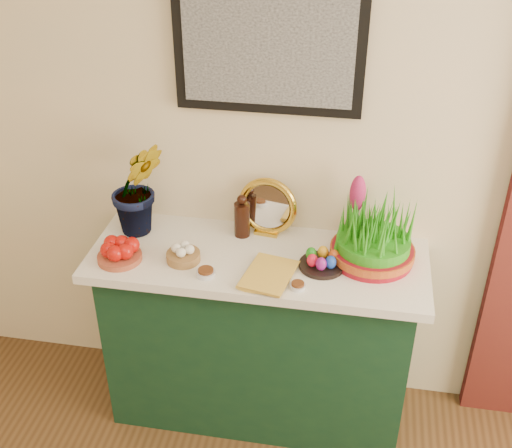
# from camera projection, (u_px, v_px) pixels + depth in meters

# --- Properties ---
(sideboard) EXTENTS (1.30, 0.45, 0.85)m
(sideboard) POSITION_uv_depth(u_px,v_px,m) (258.00, 339.00, 2.90)
(sideboard) COLOR #13361D
(sideboard) RESTS_ON ground
(tablecloth) EXTENTS (1.40, 0.55, 0.04)m
(tablecloth) POSITION_uv_depth(u_px,v_px,m) (258.00, 259.00, 2.67)
(tablecloth) COLOR white
(tablecloth) RESTS_ON sideboard
(hyacinth_green) EXTENTS (0.36, 0.34, 0.56)m
(hyacinth_green) POSITION_uv_depth(u_px,v_px,m) (136.00, 173.00, 2.67)
(hyacinth_green) COLOR #2F6C22
(hyacinth_green) RESTS_ON tablecloth
(apple_bowl) EXTENTS (0.24, 0.24, 0.09)m
(apple_bowl) POSITION_uv_depth(u_px,v_px,m) (119.00, 252.00, 2.61)
(apple_bowl) COLOR #A0482D
(apple_bowl) RESTS_ON tablecloth
(garlic_basket) EXTENTS (0.18, 0.18, 0.08)m
(garlic_basket) POSITION_uv_depth(u_px,v_px,m) (183.00, 254.00, 2.61)
(garlic_basket) COLOR olive
(garlic_basket) RESTS_ON tablecloth
(vinegar_cruet) EXTENTS (0.07, 0.07, 0.20)m
(vinegar_cruet) POSITION_uv_depth(u_px,v_px,m) (242.00, 218.00, 2.74)
(vinegar_cruet) COLOR black
(vinegar_cruet) RESTS_ON tablecloth
(mirror) EXTENTS (0.26, 0.09, 0.26)m
(mirror) POSITION_uv_depth(u_px,v_px,m) (268.00, 207.00, 2.74)
(mirror) COLOR gold
(mirror) RESTS_ON tablecloth
(book) EXTENTS (0.21, 0.27, 0.03)m
(book) POSITION_uv_depth(u_px,v_px,m) (247.00, 269.00, 2.54)
(book) COLOR gold
(book) RESTS_ON tablecloth
(spice_dish_left) EXTENTS (0.08, 0.08, 0.03)m
(spice_dish_left) POSITION_uv_depth(u_px,v_px,m) (206.00, 273.00, 2.53)
(spice_dish_left) COLOR silver
(spice_dish_left) RESTS_ON tablecloth
(spice_dish_right) EXTENTS (0.06, 0.06, 0.03)m
(spice_dish_right) POSITION_uv_depth(u_px,v_px,m) (298.00, 286.00, 2.46)
(spice_dish_right) COLOR silver
(spice_dish_right) RESTS_ON tablecloth
(egg_plate) EXTENTS (0.20, 0.20, 0.08)m
(egg_plate) POSITION_uv_depth(u_px,v_px,m) (322.00, 261.00, 2.57)
(egg_plate) COLOR black
(egg_plate) RESTS_ON tablecloth
(hyacinth_pink) EXTENTS (0.10, 0.10, 0.34)m
(hyacinth_pink) POSITION_uv_depth(u_px,v_px,m) (356.00, 216.00, 2.63)
(hyacinth_pink) COLOR brown
(hyacinth_pink) RESTS_ON tablecloth
(wheatgrass_sabzeh) EXTENTS (0.34, 0.34, 0.28)m
(wheatgrass_sabzeh) POSITION_uv_depth(u_px,v_px,m) (374.00, 234.00, 2.56)
(wheatgrass_sabzeh) COLOR maroon
(wheatgrass_sabzeh) RESTS_ON tablecloth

